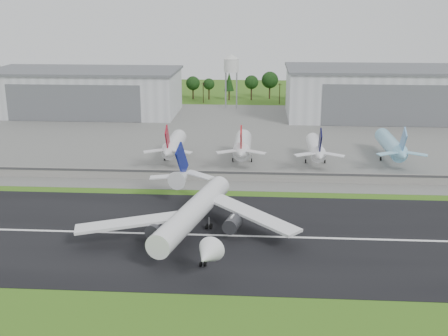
# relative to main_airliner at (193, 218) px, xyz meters

# --- Properties ---
(ground) EXTENTS (600.00, 600.00, 0.00)m
(ground) POSITION_rel_main_airliner_xyz_m (5.24, -9.58, -4.89)
(ground) COLOR #335714
(ground) RESTS_ON ground
(runway) EXTENTS (320.00, 60.00, 0.10)m
(runway) POSITION_rel_main_airliner_xyz_m (5.24, 0.42, -4.84)
(runway) COLOR black
(runway) RESTS_ON ground
(runway_centerline) EXTENTS (220.00, 1.00, 0.02)m
(runway_centerline) POSITION_rel_main_airliner_xyz_m (5.24, 0.42, -4.78)
(runway_centerline) COLOR white
(runway_centerline) RESTS_ON runway
(apron) EXTENTS (320.00, 150.00, 0.10)m
(apron) POSITION_rel_main_airliner_xyz_m (5.24, 110.42, -4.84)
(apron) COLOR slate
(apron) RESTS_ON ground
(blast_fence) EXTENTS (240.00, 0.61, 3.50)m
(blast_fence) POSITION_rel_main_airliner_xyz_m (5.24, 45.41, -3.09)
(blast_fence) COLOR gray
(blast_fence) RESTS_ON ground
(hangar_west) EXTENTS (97.00, 44.00, 23.20)m
(hangar_west) POSITION_rel_main_airliner_xyz_m (-74.76, 155.34, 6.74)
(hangar_west) COLOR silver
(hangar_west) RESTS_ON ground
(hangar_east) EXTENTS (102.00, 47.00, 25.20)m
(hangar_east) POSITION_rel_main_airliner_xyz_m (80.24, 155.34, 7.73)
(hangar_east) COLOR silver
(hangar_east) RESTS_ON ground
(water_tower) EXTENTS (8.40, 8.40, 29.40)m
(water_tower) POSITION_rel_main_airliner_xyz_m (0.24, 175.42, 19.66)
(water_tower) COLOR #99999E
(water_tower) RESTS_ON ground
(utility_poles) EXTENTS (230.00, 3.00, 12.00)m
(utility_poles) POSITION_rel_main_airliner_xyz_m (5.24, 190.42, -4.89)
(utility_poles) COLOR black
(utility_poles) RESTS_ON ground
(treeline) EXTENTS (320.00, 16.00, 22.00)m
(treeline) POSITION_rel_main_airliner_xyz_m (5.24, 205.42, -4.89)
(treeline) COLOR black
(treeline) RESTS_ON ground
(main_airliner) EXTENTS (55.66, 58.66, 18.17)m
(main_airliner) POSITION_rel_main_airliner_xyz_m (0.00, 0.00, 0.00)
(main_airliner) COLOR white
(main_airliner) RESTS_ON runway
(parked_jet_red_a) EXTENTS (7.36, 31.29, 16.71)m
(parked_jet_red_a) POSITION_rel_main_airliner_xyz_m (-15.41, 66.99, 1.31)
(parked_jet_red_a) COLOR silver
(parked_jet_red_a) RESTS_ON ground
(parked_jet_red_b) EXTENTS (7.36, 31.29, 16.92)m
(parked_jet_red_b) POSITION_rel_main_airliner_xyz_m (10.04, 67.02, 1.50)
(parked_jet_red_b) COLOR silver
(parked_jet_red_b) RESTS_ON ground
(parked_jet_navy) EXTENTS (7.36, 31.29, 16.44)m
(parked_jet_navy) POSITION_rel_main_airliner_xyz_m (36.85, 66.95, 1.06)
(parked_jet_navy) COLOR white
(parked_jet_navy) RESTS_ON ground
(parked_jet_skyblue) EXTENTS (7.36, 37.29, 16.70)m
(parked_jet_skyblue) POSITION_rel_main_airliner_xyz_m (65.01, 71.99, 1.24)
(parked_jet_skyblue) COLOR #89CCEC
(parked_jet_skyblue) RESTS_ON ground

